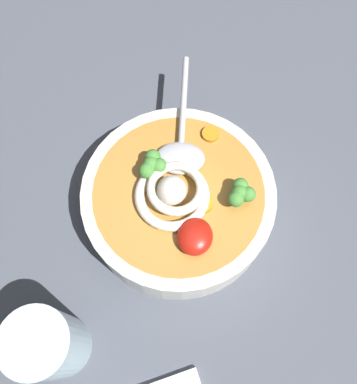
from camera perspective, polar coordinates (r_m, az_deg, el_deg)
The scene contains 10 objects.
table_slab at distance 59.58cm, azimuth 3.99°, elevation -0.62°, with size 134.72×134.72×3.32cm, color #474C56.
soup_bowl at distance 53.85cm, azimuth 0.00°, elevation -1.24°, with size 23.62×23.62×6.46cm.
noodle_pile at distance 49.61cm, azimuth -0.73°, elevation -0.03°, with size 9.81×9.62×3.94cm.
soup_spoon at distance 52.54cm, azimuth 0.32°, elevation 5.92°, with size 17.47×6.44×1.60cm.
chili_sauce_dollop at distance 48.14cm, azimuth 2.23°, elevation -5.96°, with size 4.48×4.03×2.02cm, color #B2190F.
broccoli_floret_beside_noodles at distance 50.45cm, azimuth -3.52°, elevation 3.68°, with size 3.73×3.21×2.95cm.
broccoli_floret_far at distance 49.47cm, azimuth 8.34°, elevation -0.13°, with size 3.64×3.14×2.88cm.
carrot_slice_extra_b at distance 54.23cm, azimuth 4.32°, elevation 7.74°, with size 2.18×2.18×0.55cm, color orange.
carrot_slice_front at distance 50.14cm, azimuth 3.31°, elevation -1.57°, with size 2.34×2.34×0.66cm, color orange.
drinking_glass at distance 50.15cm, azimuth -16.99°, elevation -18.94°, with size 7.18×7.18×11.12cm, color silver.
Camera 1 is at (-21.98, 0.61, 57.04)cm, focal length 39.84 mm.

